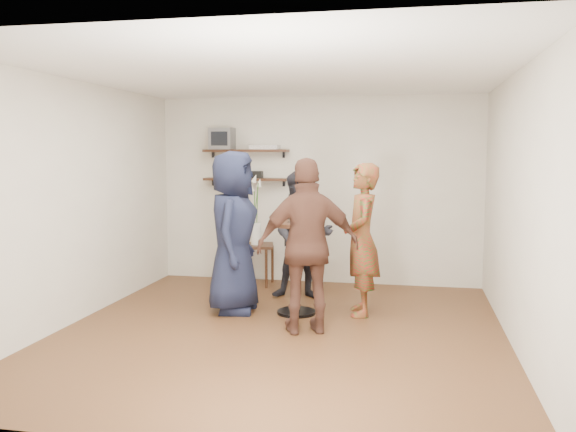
# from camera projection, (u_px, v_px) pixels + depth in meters

# --- Properties ---
(room) EXTENTS (4.58, 5.08, 2.68)m
(room) POSITION_uv_depth(u_px,v_px,m) (280.00, 205.00, 6.07)
(room) COLOR #4D2918
(room) RESTS_ON ground
(shelf_upper) EXTENTS (1.20, 0.25, 0.04)m
(shelf_upper) POSITION_uv_depth(u_px,v_px,m) (246.00, 151.00, 8.53)
(shelf_upper) COLOR black
(shelf_upper) RESTS_ON room
(shelf_lower) EXTENTS (1.20, 0.25, 0.04)m
(shelf_lower) POSITION_uv_depth(u_px,v_px,m) (246.00, 179.00, 8.57)
(shelf_lower) COLOR black
(shelf_lower) RESTS_ON room
(crt_monitor) EXTENTS (0.32, 0.30, 0.30)m
(crt_monitor) POSITION_uv_depth(u_px,v_px,m) (222.00, 139.00, 8.58)
(crt_monitor) COLOR #59595B
(crt_monitor) RESTS_ON shelf_upper
(dvd_deck) EXTENTS (0.40, 0.24, 0.06)m
(dvd_deck) POSITION_uv_depth(u_px,v_px,m) (265.00, 147.00, 8.47)
(dvd_deck) COLOR silver
(dvd_deck) RESTS_ON shelf_upper
(radio) EXTENTS (0.22, 0.10, 0.10)m
(radio) POSITION_uv_depth(u_px,v_px,m) (255.00, 175.00, 8.54)
(radio) COLOR black
(radio) RESTS_ON shelf_lower
(power_strip) EXTENTS (0.30, 0.05, 0.03)m
(power_strip) POSITION_uv_depth(u_px,v_px,m) (224.00, 177.00, 8.69)
(power_strip) COLOR black
(power_strip) RESTS_ON shelf_lower
(side_table) EXTENTS (0.57, 0.57, 0.56)m
(side_table) POSITION_uv_depth(u_px,v_px,m) (256.00, 251.00, 8.40)
(side_table) COLOR black
(side_table) RESTS_ON room
(vase_lilies) EXTENTS (0.19, 0.20, 0.98)m
(vase_lilies) POSITION_uv_depth(u_px,v_px,m) (256.00, 222.00, 8.36)
(vase_lilies) COLOR silver
(vase_lilies) RESTS_ON side_table
(drinks_table) EXTENTS (0.57, 0.57, 1.05)m
(drinks_table) POSITION_uv_depth(u_px,v_px,m) (297.00, 255.00, 6.87)
(drinks_table) COLOR black
(drinks_table) RESTS_ON room
(wine_glass_fl) EXTENTS (0.06, 0.06, 0.18)m
(wine_glass_fl) POSITION_uv_depth(u_px,v_px,m) (289.00, 211.00, 6.79)
(wine_glass_fl) COLOR silver
(wine_glass_fl) RESTS_ON drinks_table
(wine_glass_fr) EXTENTS (0.07, 0.07, 0.22)m
(wine_glass_fr) POSITION_uv_depth(u_px,v_px,m) (303.00, 209.00, 6.76)
(wine_glass_fr) COLOR silver
(wine_glass_fr) RESTS_ON drinks_table
(wine_glass_bl) EXTENTS (0.06, 0.06, 0.19)m
(wine_glass_bl) POSITION_uv_depth(u_px,v_px,m) (295.00, 210.00, 6.87)
(wine_glass_bl) COLOR silver
(wine_glass_bl) RESTS_ON drinks_table
(wine_glass_br) EXTENTS (0.07, 0.07, 0.22)m
(wine_glass_br) POSITION_uv_depth(u_px,v_px,m) (299.00, 209.00, 6.82)
(wine_glass_br) COLOR silver
(wine_glass_br) RESTS_ON drinks_table
(person_plaid) EXTENTS (0.50, 0.68, 1.71)m
(person_plaid) POSITION_uv_depth(u_px,v_px,m) (362.00, 240.00, 6.82)
(person_plaid) COLOR #B01419
(person_plaid) RESTS_ON room
(person_dark) EXTENTS (0.82, 0.67, 1.59)m
(person_dark) POSITION_uv_depth(u_px,v_px,m) (302.00, 236.00, 7.57)
(person_dark) COLOR black
(person_dark) RESTS_ON room
(person_navy) EXTENTS (0.64, 0.94, 1.85)m
(person_navy) POSITION_uv_depth(u_px,v_px,m) (233.00, 232.00, 6.94)
(person_navy) COLOR black
(person_navy) RESTS_ON room
(person_brown) EXTENTS (1.13, 0.76, 1.78)m
(person_brown) POSITION_uv_depth(u_px,v_px,m) (308.00, 246.00, 6.12)
(person_brown) COLOR #4C2C20
(person_brown) RESTS_ON room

